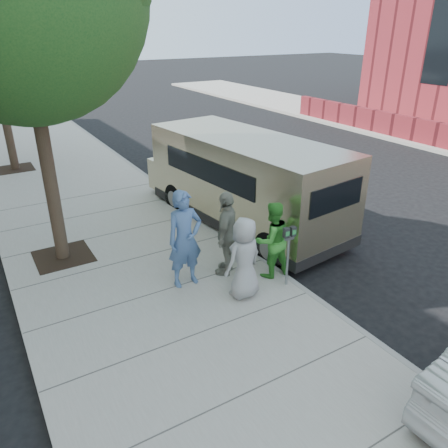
{
  "coord_description": "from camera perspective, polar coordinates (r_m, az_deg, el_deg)",
  "views": [
    {
      "loc": [
        -3.61,
        -6.76,
        4.85
      ],
      "look_at": [
        0.6,
        0.27,
        1.1
      ],
      "focal_mm": 35.0,
      "sensor_mm": 36.0,
      "label": 1
    }
  ],
  "objects": [
    {
      "name": "sidewalk",
      "position": [
        8.68,
        -8.28,
        -9.08
      ],
      "size": [
        5.0,
        60.0,
        0.15
      ],
      "primitive_type": "cube",
      "color": "gray",
      "rests_on": "ground"
    },
    {
      "name": "person_striped_polo",
      "position": [
        8.77,
        0.38,
        -1.19
      ],
      "size": [
        1.05,
        1.03,
        1.77
      ],
      "primitive_type": "imported",
      "rotation": [
        0.0,
        0.0,
        3.91
      ],
      "color": "gray",
      "rests_on": "sidewalk"
    },
    {
      "name": "curb_face",
      "position": [
        9.69,
        5.11,
        -5.02
      ],
      "size": [
        0.12,
        60.0,
        0.16
      ],
      "primitive_type": "cube",
      "color": "gray",
      "rests_on": "ground"
    },
    {
      "name": "van",
      "position": [
        11.28,
        2.45,
        5.88
      ],
      "size": [
        2.78,
        6.47,
        2.33
      ],
      "rotation": [
        0.0,
        0.0,
        0.12
      ],
      "color": "#C0B28A",
      "rests_on": "ground"
    },
    {
      "name": "parking_meter",
      "position": [
        8.41,
        8.46,
        -2.56
      ],
      "size": [
        0.26,
        0.11,
        1.25
      ],
      "rotation": [
        0.0,
        0.0,
        -0.08
      ],
      "color": "gray",
      "rests_on": "sidewalk"
    },
    {
      "name": "person_officer",
      "position": [
        8.36,
        -5.13,
        -1.98
      ],
      "size": [
        0.71,
        0.47,
        1.95
      ],
      "primitive_type": "imported",
      "rotation": [
        0.0,
        0.0,
        -0.0
      ],
      "color": "#48679A",
      "rests_on": "sidewalk"
    },
    {
      "name": "person_gray_shirt",
      "position": [
        8.05,
        2.66,
        -4.49
      ],
      "size": [
        0.85,
        0.63,
        1.58
      ],
      "primitive_type": "imported",
      "rotation": [
        0.0,
        0.0,
        3.31
      ],
      "color": "#9B9B9D",
      "rests_on": "sidewalk"
    },
    {
      "name": "person_green_shirt",
      "position": [
        8.75,
        6.27,
        -2.07
      ],
      "size": [
        0.81,
        0.64,
        1.59
      ],
      "primitive_type": "imported",
      "rotation": [
        0.0,
        0.0,
        3.09
      ],
      "color": "green",
      "rests_on": "sidewalk"
    },
    {
      "name": "ground",
      "position": [
        9.07,
        -2.4,
        -7.76
      ],
      "size": [
        120.0,
        120.0,
        0.0
      ],
      "primitive_type": "plane",
      "color": "black",
      "rests_on": "ground"
    }
  ]
}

